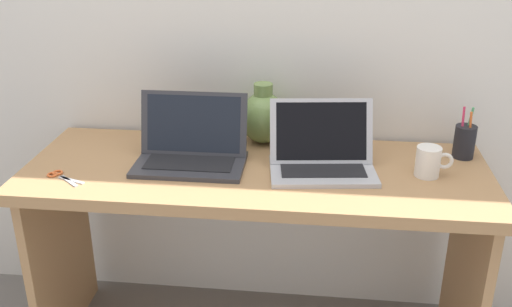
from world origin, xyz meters
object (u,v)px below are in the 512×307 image
at_px(scissors, 60,176).
at_px(pen_cup, 465,141).
at_px(laptop_right, 322,152).
at_px(coffee_mug, 429,161).
at_px(laptop_left, 192,145).
at_px(green_vase, 263,117).

bearing_deg(scissors, pen_cup, 13.29).
bearing_deg(laptop_right, coffee_mug, -2.71).
xyz_separation_m(laptop_left, green_vase, (0.22, 0.20, 0.04)).
height_order(coffee_mug, scissors, coffee_mug).
bearing_deg(pen_cup, coffee_mug, -130.79).
distance_m(laptop_right, pen_cup, 0.50).
height_order(laptop_left, coffee_mug, laptop_left).
relative_size(laptop_left, pen_cup, 2.02).
xyz_separation_m(green_vase, scissors, (-0.61, -0.37, -0.09)).
bearing_deg(coffee_mug, laptop_left, 178.41).
relative_size(laptop_right, coffee_mug, 3.07).
height_order(green_vase, scissors, green_vase).
height_order(laptop_right, pen_cup, laptop_right).
height_order(pen_cup, scissors, pen_cup).
distance_m(pen_cup, scissors, 1.34).
relative_size(laptop_right, scissors, 2.56).
height_order(laptop_left, green_vase, laptop_left).
xyz_separation_m(laptop_right, scissors, (-0.82, -0.16, -0.05)).
distance_m(laptop_right, coffee_mug, 0.34).
height_order(laptop_left, laptop_right, laptop_left).
bearing_deg(laptop_left, scissors, -157.27).
bearing_deg(laptop_left, pen_cup, 8.95).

